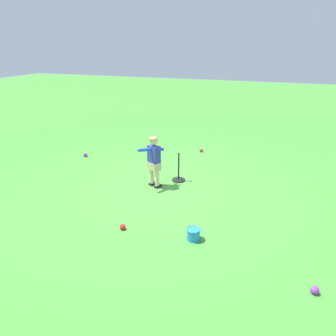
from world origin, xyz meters
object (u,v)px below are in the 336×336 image
Objects in this scene: batting_tee at (179,176)px; toy_bucket at (193,234)px; child_batter at (154,157)px; play_ball_midfield at (85,155)px; play_ball_far_right at (201,150)px; play_ball_center_lawn at (315,290)px; play_ball_by_bucket at (122,227)px.

toy_bucket is at bearing 23.88° from batting_tee.
toy_bucket is at bearing 39.18° from child_batter.
play_ball_midfield is at bearing -114.51° from child_batter.
play_ball_midfield is 0.48× the size of toy_bucket.
child_batter is 11.77× the size of play_ball_far_right.
child_batter reaches higher than batting_tee.
play_ball_by_bucket is at bearing -99.56° from play_ball_center_lawn.
play_ball_by_bucket is 2.84m from play_ball_center_lawn.
batting_tee is at bearing 0.25° from play_ball_far_right.
play_ball_center_lawn is at bearing 53.75° from child_batter.
batting_tee is at bearing -135.57° from play_ball_center_lawn.
toy_bucket is (2.02, 0.89, -0.01)m from batting_tee.
play_ball_midfield is at bearing -102.91° from batting_tee.
play_ball_midfield is at bearing -137.70° from play_ball_by_bucket.
play_ball_center_lawn is at bearing 80.44° from play_ball_by_bucket.
play_ball_midfield reaches higher than play_ball_center_lawn.
play_ball_far_right is (-4.17, 0.24, -0.00)m from play_ball_by_bucket.
play_ball_midfield is 4.52m from toy_bucket.
play_ball_midfield is 2.84m from batting_tee.
play_ball_far_right is 4.15m from toy_bucket.
play_ball_far_right is at bearing -167.45° from toy_bucket.
toy_bucket reaches higher than play_ball_by_bucket.
play_ball_by_bucket is at bearing 42.30° from play_ball_midfield.
play_ball_center_lawn reaches higher than play_ball_far_right.
play_ball_center_lawn is 1.76m from toy_bucket.
play_ball_center_lawn is 0.47× the size of toy_bucket.
play_ball_center_lawn is 3.65m from batting_tee.
play_ball_by_bucket is at bearing -6.64° from batting_tee.
play_ball_midfield is (-3.24, -5.32, 0.00)m from play_ball_center_lawn.
play_ball_midfield is (-2.77, -2.52, 0.00)m from play_ball_by_bucket.
child_batter is at bearing 65.49° from play_ball_midfield.
child_batter is at bearing -126.25° from play_ball_center_lawn.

